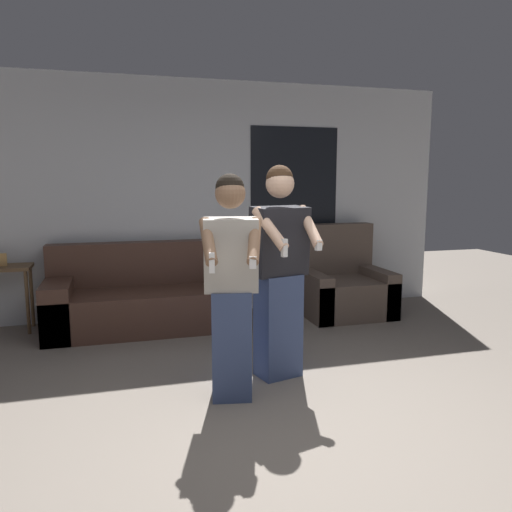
{
  "coord_description": "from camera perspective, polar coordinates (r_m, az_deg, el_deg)",
  "views": [
    {
      "loc": [
        -0.99,
        -2.53,
        1.57
      ],
      "look_at": [
        0.0,
        0.99,
        1.01
      ],
      "focal_mm": 35.0,
      "sensor_mm": 36.0,
      "label": 1
    }
  ],
  "objects": [
    {
      "name": "couch",
      "position": [
        5.49,
        -12.47,
        -4.86
      ],
      "size": [
        2.02,
        0.87,
        0.89
      ],
      "color": "#472D23",
      "rests_on": "ground_plane"
    },
    {
      "name": "person_left",
      "position": [
        3.53,
        -2.88,
        -3.5
      ],
      "size": [
        0.45,
        0.51,
        1.62
      ],
      "color": "#384770",
      "rests_on": "ground_plane"
    },
    {
      "name": "person_right",
      "position": [
        3.92,
        2.67,
        -1.86
      ],
      "size": [
        0.51,
        0.54,
        1.68
      ],
      "color": "#384770",
      "rests_on": "ground_plane"
    },
    {
      "name": "armchair",
      "position": [
        6.0,
        9.74,
        -3.44
      ],
      "size": [
        0.99,
        0.89,
        1.04
      ],
      "color": "brown",
      "rests_on": "ground_plane"
    },
    {
      "name": "side_table",
      "position": [
        5.76,
        -27.13,
        -2.18
      ],
      "size": [
        0.59,
        0.36,
        0.85
      ],
      "color": "brown",
      "rests_on": "ground_plane"
    },
    {
      "name": "wall_back",
      "position": [
        5.89,
        -5.92,
        6.53
      ],
      "size": [
        5.98,
        0.07,
        2.7
      ],
      "color": "silver",
      "rests_on": "ground_plane"
    },
    {
      "name": "ground_plane",
      "position": [
        3.14,
        5.2,
        -21.34
      ],
      "size": [
        14.0,
        14.0,
        0.0
      ],
      "primitive_type": "plane",
      "color": "slate"
    }
  ]
}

